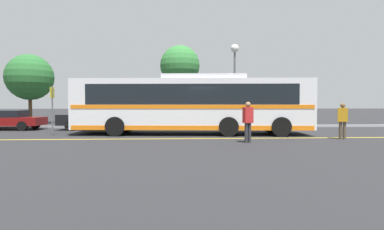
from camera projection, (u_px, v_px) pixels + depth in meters
The scene contains 12 objects.
ground_plane at pixel (212, 134), 16.34m from camera, with size 220.00×220.00×0.00m, color #262628.
lane_strip_0 at pixel (195, 139), 14.24m from camera, with size 0.20×32.61×0.01m, color gold.
curb_strip at pixel (188, 126), 21.21m from camera, with size 40.61×0.36×0.15m, color #99999E.
transit_bus at pixel (192, 103), 16.38m from camera, with size 13.07×3.57×3.23m.
parked_car_0 at pixel (8, 120), 19.22m from camera, with size 4.39×1.93×1.26m.
parked_car_1 at pixel (97, 118), 19.51m from camera, with size 4.70×1.97×1.46m.
pedestrian_0 at pixel (343, 119), 14.00m from camera, with size 0.47×0.38×1.69m.
pedestrian_1 at pixel (248, 119), 12.69m from camera, with size 0.47×0.37×1.74m.
bus_stop_sign at pixel (52, 105), 15.45m from camera, with size 0.07×0.40×2.57m.
street_lamp at pixel (235, 62), 21.75m from camera, with size 0.60×0.60×6.02m.
tree_0 at pixel (180, 66), 24.94m from camera, with size 3.30×3.30×6.55m.
tree_1 at pixel (30, 77), 24.95m from camera, with size 3.80×3.80×5.81m.
Camera 1 is at (-2.03, -16.21, 1.61)m, focal length 28.00 mm.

